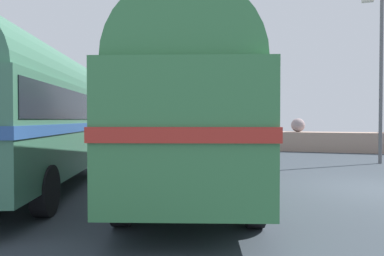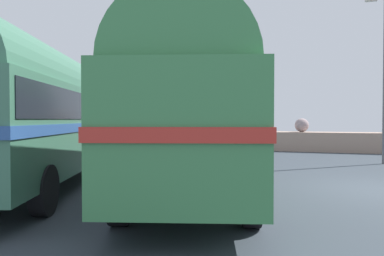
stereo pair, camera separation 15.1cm
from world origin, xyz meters
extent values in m
cube|color=tan|center=(0.00, 11.80, 0.55)|extent=(31.36, 1.80, 1.10)
sphere|color=tan|center=(-11.95, 12.28, 1.74)|extent=(1.27, 1.27, 1.27)
sphere|color=#A17E69|center=(-7.54, 12.16, 1.77)|extent=(1.35, 1.35, 1.35)
sphere|color=gray|center=(-2.46, 11.67, 1.49)|extent=(0.78, 0.78, 0.78)
cylinder|color=black|center=(-6.27, 0.15, 0.50)|extent=(0.53, 1.00, 0.96)
cylinder|color=black|center=(-4.15, 0.75, 0.50)|extent=(0.53, 1.00, 0.96)
cylinder|color=black|center=(-4.85, -4.86, 0.50)|extent=(0.53, 1.00, 0.96)
cylinder|color=black|center=(-2.73, -4.26, 0.50)|extent=(0.53, 1.00, 0.96)
cube|color=#397B48|center=(-4.50, -2.06, 1.57)|extent=(4.59, 8.74, 2.10)
cylinder|color=#397B48|center=(-4.50, -2.06, 2.62)|extent=(4.31, 8.36, 2.20)
cube|color=#B42E25|center=(-4.50, -2.06, 1.63)|extent=(4.66, 8.83, 0.20)
cube|color=black|center=(-4.50, -2.06, 2.15)|extent=(4.54, 8.42, 0.64)
cube|color=silver|center=(-5.66, 2.05, 0.70)|extent=(2.24, 0.77, 0.28)
cylinder|color=black|center=(-10.43, -0.69, 0.50)|extent=(0.60, 1.00, 0.96)
cylinder|color=black|center=(-8.37, 0.10, 0.50)|extent=(0.60, 1.00, 0.96)
cylinder|color=black|center=(-6.51, -4.77, 0.50)|extent=(0.60, 1.00, 0.96)
cube|color=#3B6F56|center=(-8.47, -2.73, 1.57)|extent=(5.24, 8.70, 2.10)
cylinder|color=#3B6F56|center=(-8.47, -2.73, 2.62)|extent=(4.94, 8.32, 2.20)
cube|color=#2C5294|center=(-8.47, -2.73, 1.63)|extent=(5.32, 8.80, 0.20)
cube|color=black|center=(-8.47, -2.73, 2.15)|extent=(5.16, 8.40, 0.64)
cube|color=silver|center=(-9.99, 1.26, 0.70)|extent=(2.19, 0.96, 0.28)
cylinder|color=#5B5B60|center=(0.92, 6.24, 3.36)|extent=(0.14, 0.14, 6.71)
cube|color=beige|center=(0.35, 5.88, 6.61)|extent=(0.44, 0.24, 0.18)
camera|label=1|loc=(-1.87, -10.43, 1.82)|focal=34.61mm
camera|label=2|loc=(-1.72, -10.38, 1.82)|focal=34.61mm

